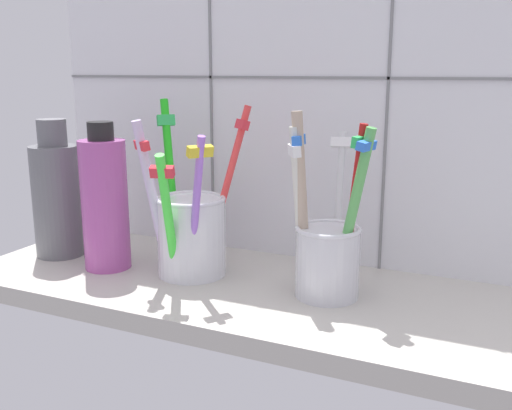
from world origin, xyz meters
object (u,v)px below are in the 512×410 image
object	(u,v)px
toothbrush_cup_right	(327,248)
ceramic_vase	(54,197)
soap_bottle	(105,202)
toothbrush_cup_left	(190,229)

from	to	relation	value
toothbrush_cup_right	ceramic_vase	bearing A→B (deg)	-178.00
toothbrush_cup_right	soap_bottle	distance (cm)	25.48
ceramic_vase	toothbrush_cup_left	bearing A→B (deg)	3.15
toothbrush_cup_right	toothbrush_cup_left	bearing A→B (deg)	-179.35
toothbrush_cup_right	soap_bottle	world-z (taller)	toothbrush_cup_right
toothbrush_cup_right	soap_bottle	bearing A→B (deg)	-175.24
soap_bottle	ceramic_vase	bearing A→B (deg)	173.56
toothbrush_cup_left	soap_bottle	world-z (taller)	toothbrush_cup_left
soap_bottle	toothbrush_cup_right	bearing A→B (deg)	4.76
toothbrush_cup_right	soap_bottle	xyz separation A→B (cm)	(-25.25, -2.10, 2.67)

